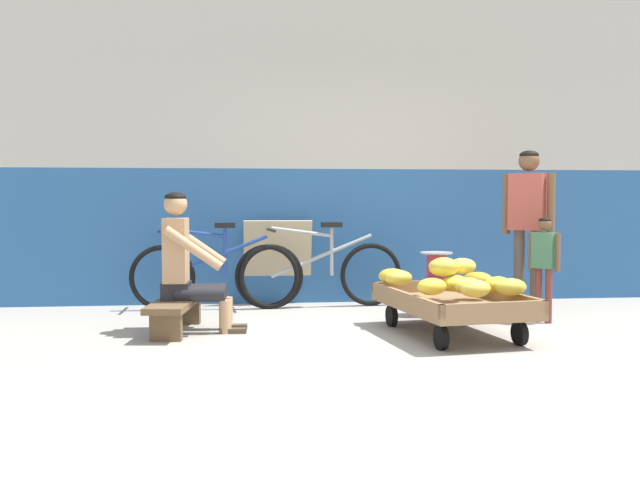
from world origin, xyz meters
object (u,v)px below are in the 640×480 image
Objects in this scene: customer_child at (544,258)px; vendor_seated at (187,263)px; banana_cart at (451,305)px; weighing_scale at (436,267)px; plastic_crate at (436,299)px; sign_board at (278,262)px; customer_adult at (528,214)px; shopping_bag at (450,307)px; bicycle_far_left at (321,272)px; low_bench at (177,308)px; bicycle_near_left at (215,274)px.

vendor_seated is at bearing -178.04° from customer_child.
weighing_scale is (0.15, 0.99, 0.21)m from banana_cart.
banana_cart is at bearing -98.61° from plastic_crate.
banana_cart is 1.77× the size of sign_board.
banana_cart is 1.14m from customer_child.
vendor_seated reaches higher than customer_child.
customer_adult reaches higher than shopping_bag.
customer_adult is at bearing 90.97° from customer_child.
bicycle_far_left is at bearing -36.77° from sign_board.
customer_adult reaches higher than low_bench.
customer_child is at bearing 1.84° from low_bench.
vendor_seated is 3.17× the size of plastic_crate.
sign_board is (0.91, 1.54, 0.23)m from low_bench.
customer_child is (0.83, -0.50, 0.12)m from weighing_scale.
plastic_crate is 0.41× the size of sign_board.
banana_cart is 1.83m from bicycle_far_left.
customer_child is at bearing -20.50° from bicycle_near_left.
banana_cart is at bearing -139.06° from customer_adult.
plastic_crate is 0.24× the size of customer_adult.
shopping_bag is at bearing 7.36° from vendor_seated.
low_bench is 1.29× the size of sign_board.
bicycle_near_left is (0.18, 1.19, -0.21)m from vendor_seated.
shopping_bag is (-0.78, 0.19, -0.45)m from customer_child.
sign_board reaches higher than bicycle_near_left.
customer_child reaches higher than banana_cart.
low_bench is at bearing -137.47° from bicycle_far_left.
vendor_seated is 2.36m from shopping_bag.
low_bench is (-2.19, 0.39, -0.04)m from banana_cart.
banana_cart is 5.16× the size of weighing_scale.
low_bench is at bearing -120.54° from sign_board.
weighing_scale is at bearing 98.79° from shopping_bag.
bicycle_near_left is (-2.07, 0.59, -0.10)m from weighing_scale.
plastic_crate is at bearing 81.39° from banana_cart.
bicycle_near_left reaches higher than weighing_scale.
shopping_bag is (0.05, -0.30, -0.33)m from weighing_scale.
bicycle_near_left is at bearing 164.15° from weighing_scale.
plastic_crate is (0.15, 0.99, -0.09)m from banana_cart.
weighing_scale is at bearing 81.38° from banana_cart.
customer_adult is at bearing -14.20° from bicycle_near_left.
low_bench is at bearing -171.84° from customer_adult.
low_bench is 3.76× the size of weighing_scale.
plastic_crate is 0.39× the size of customer_child.
bicycle_far_left is 1.42m from shopping_bag.
shopping_bag is at bearing -40.09° from sign_board.
customer_adult is at bearing -25.67° from sign_board.
customer_adult is at bearing 8.16° from low_bench.
weighing_scale is (2.34, 0.60, 0.25)m from low_bench.
plastic_crate is at bearing -31.67° from bicycle_far_left.
vendor_seated reaches higher than shopping_bag.
bicycle_far_left is (1.06, 0.04, 0.00)m from bicycle_near_left.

